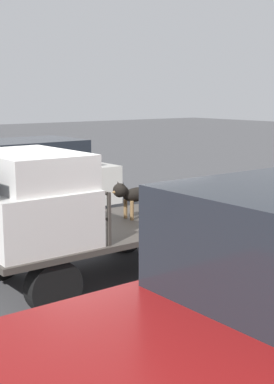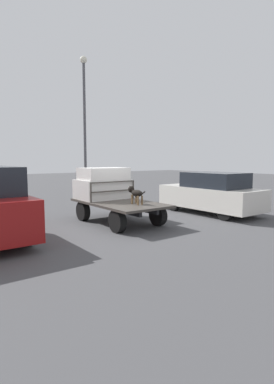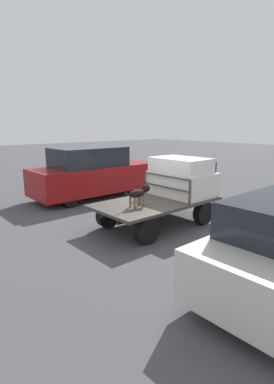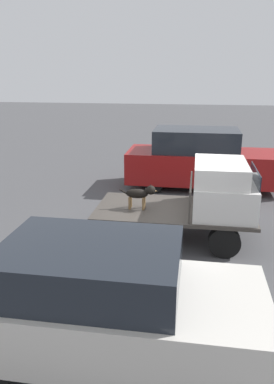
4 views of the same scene
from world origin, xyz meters
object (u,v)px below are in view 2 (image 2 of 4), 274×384
parked_sedan (211,193)px  light_pole_near (84,113)px  flatbed_truck (119,207)px  dog (135,193)px

parked_sedan → light_pole_near: 9.36m
flatbed_truck → dog: bearing=-169.9°
parked_sedan → light_pole_near: bearing=7.8°
dog → light_pole_near: (8.29, -2.41, 3.86)m
dog → flatbed_truck: bearing=19.8°
flatbed_truck → parked_sedan: size_ratio=0.86×
flatbed_truck → light_pole_near: light_pole_near is taller
flatbed_truck → light_pole_near: size_ratio=0.46×
flatbed_truck → dog: size_ratio=4.11×
flatbed_truck → dog: dog is taller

